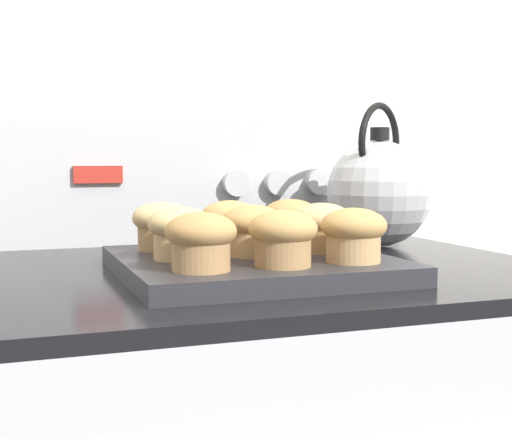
{
  "coord_description": "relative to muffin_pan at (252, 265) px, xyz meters",
  "views": [
    {
      "loc": [
        -0.31,
        -0.54,
        1.05
      ],
      "look_at": [
        -0.0,
        0.3,
        0.97
      ],
      "focal_mm": 50.0,
      "sensor_mm": 36.0,
      "label": 1
    }
  ],
  "objects": [
    {
      "name": "muffin_r1_c0",
      "position": [
        -0.09,
        -0.0,
        0.04
      ],
      "size": [
        0.07,
        0.07,
        0.06
      ],
      "color": "tan",
      "rests_on": "muffin_pan"
    },
    {
      "name": "control_panel",
      "position": [
        0.03,
        0.35,
        0.09
      ],
      "size": [
        0.73,
        0.07,
        0.19
      ],
      "color": "#B7BABF",
      "rests_on": "stove_range"
    },
    {
      "name": "muffin_r0_c0",
      "position": [
        -0.09,
        -0.09,
        0.04
      ],
      "size": [
        0.07,
        0.07,
        0.06
      ],
      "color": "#A37A4C",
      "rests_on": "muffin_pan"
    },
    {
      "name": "muffin_r1_c1",
      "position": [
        0.0,
        -0.0,
        0.04
      ],
      "size": [
        0.07,
        0.07,
        0.06
      ],
      "color": "tan",
      "rests_on": "muffin_pan"
    },
    {
      "name": "tea_kettle",
      "position": [
        0.28,
        0.19,
        0.07
      ],
      "size": [
        0.19,
        0.16,
        0.22
      ],
      "color": "#ADAFB5",
      "rests_on": "stove_range"
    },
    {
      "name": "muffin_r0_c1",
      "position": [
        0.0,
        -0.09,
        0.04
      ],
      "size": [
        0.07,
        0.07,
        0.06
      ],
      "color": "#A37A4C",
      "rests_on": "muffin_pan"
    },
    {
      "name": "muffin_r1_c2",
      "position": [
        0.09,
        0.0,
        0.04
      ],
      "size": [
        0.07,
        0.07,
        0.06
      ],
      "color": "#A37A4C",
      "rests_on": "muffin_pan"
    },
    {
      "name": "muffin_r2_c0",
      "position": [
        -0.09,
        0.09,
        0.04
      ],
      "size": [
        0.07,
        0.07,
        0.06
      ],
      "color": "#A37A4C",
      "rests_on": "muffin_pan"
    },
    {
      "name": "muffin_r2_c1",
      "position": [
        0.0,
        0.09,
        0.04
      ],
      "size": [
        0.07,
        0.07,
        0.06
      ],
      "color": "tan",
      "rests_on": "muffin_pan"
    },
    {
      "name": "muffin_r2_c2",
      "position": [
        0.09,
        0.09,
        0.04
      ],
      "size": [
        0.07,
        0.07,
        0.06
      ],
      "color": "tan",
      "rests_on": "muffin_pan"
    },
    {
      "name": "muffin_r0_c2",
      "position": [
        0.09,
        -0.09,
        0.04
      ],
      "size": [
        0.07,
        0.07,
        0.06
      ],
      "color": "tan",
      "rests_on": "muffin_pan"
    },
    {
      "name": "wall_back",
      "position": [
        0.03,
        0.4,
        0.27
      ],
      "size": [
        8.0,
        0.05,
        2.4
      ],
      "color": "white",
      "rests_on": "ground_plane"
    },
    {
      "name": "muffin_pan",
      "position": [
        0.0,
        0.0,
        0.0
      ],
      "size": [
        0.31,
        0.31,
        0.02
      ],
      "color": "#28282D",
      "rests_on": "stove_range"
    }
  ]
}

